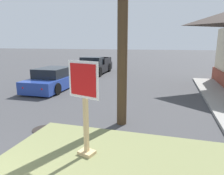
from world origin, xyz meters
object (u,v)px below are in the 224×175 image
object	(u,v)px
stop_sign	(85,109)
manhole_cover	(44,129)
parked_sedan_blue	(55,79)
pickup_truck_black	(94,67)

from	to	relation	value
stop_sign	manhole_cover	distance (m)	2.48
stop_sign	manhole_cover	xyz separation A→B (m)	(-1.89, 1.10, -1.18)
manhole_cover	parked_sedan_blue	bearing A→B (deg)	117.63
manhole_cover	parked_sedan_blue	xyz separation A→B (m)	(-2.77, 5.30, 0.53)
manhole_cover	parked_sedan_blue	world-z (taller)	parked_sedan_blue
parked_sedan_blue	pickup_truck_black	xyz separation A→B (m)	(0.12, 6.21, 0.07)
manhole_cover	pickup_truck_black	xyz separation A→B (m)	(-2.65, 11.51, 0.61)
stop_sign	pickup_truck_black	bearing A→B (deg)	109.81
pickup_truck_black	stop_sign	bearing A→B (deg)	-70.19
stop_sign	parked_sedan_blue	distance (m)	7.95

